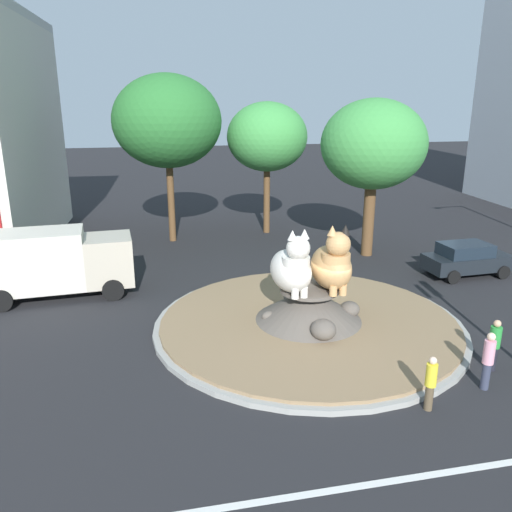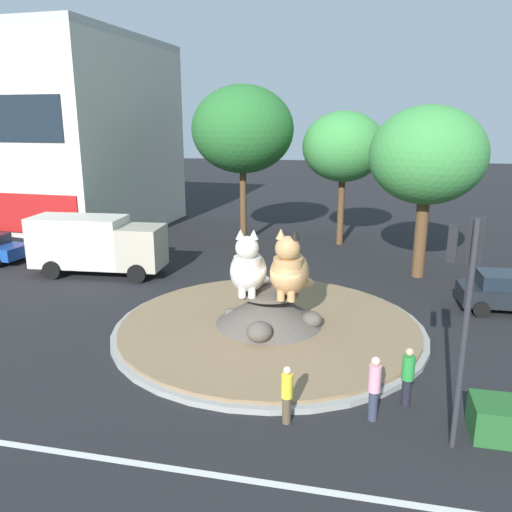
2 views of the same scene
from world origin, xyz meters
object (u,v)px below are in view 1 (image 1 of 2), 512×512
Objects in this scene: cat_statue_calico at (332,265)px; pedestrian_pink_shirt at (488,359)px; cat_statue_white at (292,268)px; parked_car_right at (467,259)px; third_tree_left at (373,145)px; pedestrian_yellow_shirt at (431,382)px; delivery_box_truck at (50,262)px; broadleaf_tree_behind_island at (267,137)px; second_tree_near_tower at (167,122)px; pedestrian_green_shirt at (494,344)px.

cat_statue_calico reaches higher than pedestrian_pink_shirt.
cat_statue_white is 0.61× the size of parked_car_right.
pedestrian_pink_shirt is at bearing -99.16° from third_tree_left.
pedestrian_yellow_shirt is 15.73m from delivery_box_truck.
broadleaf_tree_behind_island reaches higher than pedestrian_pink_shirt.
third_tree_left reaches higher than broadleaf_tree_behind_island.
pedestrian_pink_shirt is at bearing -66.60° from second_tree_near_tower.
cat_statue_calico is 1.59× the size of pedestrian_yellow_shirt.
delivery_box_truck is (-15.66, -3.10, -4.28)m from third_tree_left.
third_tree_left reaches higher than parked_car_right.
pedestrian_green_shirt is at bearing -37.29° from delivery_box_truck.
cat_statue_calico reaches higher than pedestrian_green_shirt.
second_tree_near_tower is 11.46m from third_tree_left.
pedestrian_pink_shirt reaches higher than parked_car_right.
parked_car_right is at bearing 103.60° from cat_statue_white.
pedestrian_pink_shirt is (-0.89, -0.93, 0.07)m from pedestrian_green_shirt.
broadleaf_tree_behind_island is 7.32m from third_tree_left.
broadleaf_tree_behind_island is at bearing -19.15° from pedestrian_pink_shirt.
parked_car_right is (8.39, 4.27, -1.61)m from cat_statue_calico.
pedestrian_pink_shirt is 10.66m from parked_car_right.
second_tree_near_tower is at bearing -172.15° from broadleaf_tree_behind_island.
second_tree_near_tower is (-5.03, 13.62, 4.49)m from cat_statue_calico.
third_tree_left reaches higher than pedestrian_pink_shirt.
delivery_box_truck is (-11.35, 10.87, 0.74)m from pedestrian_yellow_shirt.
third_tree_left is 1.98× the size of parked_car_right.
second_tree_near_tower is 17.45m from parked_car_right.
second_tree_near_tower is at bearing -160.35° from cat_statue_calico.
cat_statue_white is 1.50× the size of pedestrian_green_shirt.
third_tree_left is at bearing -26.94° from second_tree_near_tower.
parked_car_right is (3.25, -4.17, -5.05)m from third_tree_left.
delivery_box_truck is at bearing 167.37° from pedestrian_green_shirt.
second_tree_near_tower is (-3.55, 13.59, 4.52)m from cat_statue_white.
delivery_box_truck is at bearing -141.54° from broadleaf_tree_behind_island.
second_tree_near_tower is 5.67× the size of pedestrian_green_shirt.
pedestrian_yellow_shirt is (5.86, -19.14, -6.08)m from second_tree_near_tower.
third_tree_left is 15.46m from pedestrian_yellow_shirt.
third_tree_left is at bearing -60.32° from pedestrian_yellow_shirt.
pedestrian_yellow_shirt is (-0.10, -19.96, -5.08)m from broadleaf_tree_behind_island.
cat_statue_white is 6.81m from pedestrian_pink_shirt.
third_tree_left is at bearing 104.49° from pedestrian_green_shirt.
delivery_box_truck is at bearing 3.04° from pedestrian_yellow_shirt.
broadleaf_tree_behind_island reaches higher than cat_statue_white.
third_tree_left is at bearing 132.13° from cat_statue_white.
cat_statue_calico is 0.38× the size of delivery_box_truck.
broadleaf_tree_behind_island is at bearing -43.48° from pedestrian_yellow_shirt.
pedestrian_yellow_shirt is at bearing -107.14° from third_tree_left.
cat_statue_calico is 1.50× the size of pedestrian_green_shirt.
pedestrian_pink_shirt is (-2.15, -13.36, -4.92)m from third_tree_left.
parked_car_right is at bearing -34.84° from second_tree_near_tower.
pedestrian_yellow_shirt is at bearing -90.29° from broadleaf_tree_behind_island.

